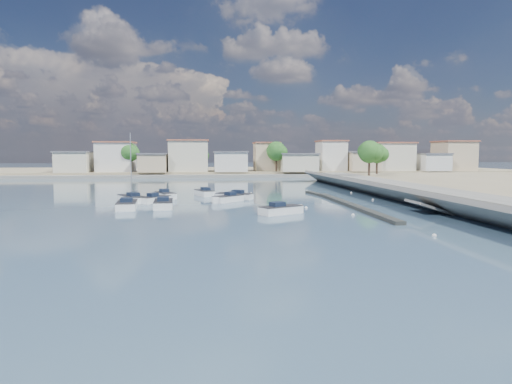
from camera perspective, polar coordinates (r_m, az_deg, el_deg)
The scene contains 17 objects.
ground at distance 78.79m, azimuth 0.74°, elevation 0.66°, with size 400.00×400.00×0.00m, color #304960.
seawall_walkway at distance 58.35m, azimuth 22.45°, elevation -0.44°, with size 5.00×90.00×1.80m, color slate.
breakwater at distance 53.56m, azimuth 11.62°, elevation -1.41°, with size 2.00×31.02×0.35m.
far_shore_land at distance 130.44m, azimuth -1.99°, elevation 2.77°, with size 160.00×40.00×1.40m, color gray.
far_shore_quay at distance 109.54m, azimuth -1.20°, elevation 2.15°, with size 160.00×2.50×0.80m, color slate.
far_town at distance 116.65m, azimuth 3.82°, elevation 4.55°, with size 113.01×12.80×8.35m.
shore_trees at distance 107.56m, azimuth 3.38°, elevation 5.19°, with size 74.56×38.32×7.92m.
motorboat_a at distance 50.66m, azimuth -16.79°, elevation -1.67°, with size 2.68×6.01×1.48m.
motorboat_b at distance 55.47m, azimuth -13.10°, elevation -1.00°, with size 3.84×3.95×1.48m.
motorboat_c at distance 58.17m, azimuth -3.12°, elevation -0.59°, with size 5.35×3.79×1.48m.
motorboat_d at distance 54.81m, azimuth -3.92°, elevation -0.95°, with size 4.21×3.98×1.48m.
motorboat_e at distance 50.57m, azimuth -12.23°, elevation -1.57°, with size 2.47×5.89×1.48m.
motorboat_f at distance 63.50m, azimuth -6.96°, elevation -0.13°, with size 3.23×4.91×1.48m.
motorboat_g at distance 60.24m, azimuth -11.90°, elevation -0.49°, with size 3.46×4.82×1.48m.
motorboat_h at distance 44.24m, azimuth 3.60°, elevation -2.42°, with size 4.95×3.79×1.48m.
sailboat at distance 57.18m, azimuth -16.32°, elevation -0.85°, with size 4.53×6.05×9.00m.
mooring_buoys at distance 53.05m, azimuth 10.61°, elevation -1.59°, with size 16.10×35.40×0.34m.
Camera 1 is at (-9.37, -37.98, 6.25)m, focal length 30.00 mm.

